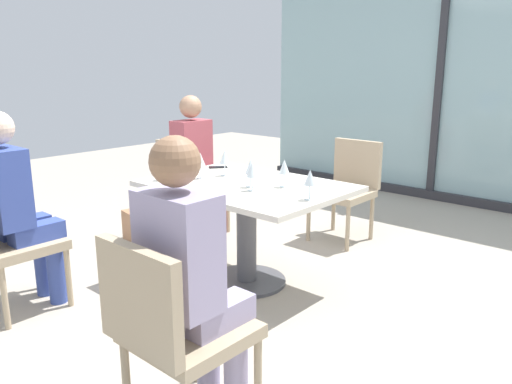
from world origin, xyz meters
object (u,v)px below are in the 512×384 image
object	(u,v)px
person_front_left	(16,202)
wine_glass_0	(162,162)
wine_glass_3	(225,158)
wine_glass_1	(252,171)
chair_far_left	(189,179)
handbag_0	(138,228)
person_far_left	(197,159)
chair_front_right	(172,325)
chair_near_window	(348,184)
wine_glass_2	(310,178)
cell_phone_on_table	(218,167)
person_front_right	(191,270)
wine_glass_5	(250,168)
coffee_cup	(184,166)
wine_glass_6	(200,160)
wine_glass_4	(284,167)
dining_table_main	(246,207)
chair_front_left	(2,238)

from	to	relation	value
person_front_left	wine_glass_0	size ratio (longest dim) A/B	6.81
person_front_left	wine_glass_3	bearing A→B (deg)	68.04
person_front_left	wine_glass_1	distance (m)	1.47
chair_far_left	handbag_0	size ratio (longest dim) A/B	2.90
person_far_left	wine_glass_1	bearing A→B (deg)	-27.43
wine_glass_3	chair_far_left	bearing A→B (deg)	154.01
chair_front_right	chair_near_window	distance (m)	2.77
wine_glass_2	cell_phone_on_table	distance (m)	1.17
person_front_right	wine_glass_5	xyz separation A→B (m)	(-0.71, 1.15, 0.16)
cell_phone_on_table	handbag_0	world-z (taller)	cell_phone_on_table
chair_front_right	chair_near_window	size ratio (longest dim) A/B	1.00
chair_front_right	wine_glass_3	size ratio (longest dim) A/B	4.70
person_front_left	coffee_cup	distance (m)	1.20
person_front_right	wine_glass_6	world-z (taller)	person_front_right
wine_glass_4	wine_glass_5	distance (m)	0.22
wine_glass_5	person_front_left	bearing A→B (deg)	-128.10
person_far_left	coffee_cup	bearing A→B (deg)	-49.23
person_front_left	wine_glass_4	world-z (taller)	person_front_left
person_front_right	wine_glass_2	distance (m)	1.18
chair_far_left	person_far_left	bearing A→B (deg)	-0.00
person_front_right	coffee_cup	distance (m)	1.84
wine_glass_3	wine_glass_6	xyz separation A→B (m)	(-0.06, -0.18, 0.00)
wine_glass_6	wine_glass_1	bearing A→B (deg)	-3.20
chair_front_right	person_front_left	distance (m)	1.63
wine_glass_3	dining_table_main	bearing A→B (deg)	-15.44
wine_glass_3	wine_glass_6	distance (m)	0.19
wine_glass_2	coffee_cup	bearing A→B (deg)	178.35
person_front_right	wine_glass_3	size ratio (longest dim) A/B	6.81
handbag_0	wine_glass_5	bearing A→B (deg)	9.17
cell_phone_on_table	person_front_right	bearing A→B (deg)	-9.72
person_far_left	handbag_0	size ratio (longest dim) A/B	4.20
person_front_left	wine_glass_1	xyz separation A→B (m)	(0.98, 1.08, 0.16)
chair_front_left	coffee_cup	world-z (taller)	chair_front_left
wine_glass_0	wine_glass_5	world-z (taller)	same
coffee_cup	chair_far_left	bearing A→B (deg)	136.58
wine_glass_4	handbag_0	distance (m)	1.70
person_front_right	handbag_0	distance (m)	2.47
wine_glass_3	chair_near_window	bearing A→B (deg)	77.05
wine_glass_3	handbag_0	bearing A→B (deg)	-174.44
wine_glass_4	coffee_cup	xyz separation A→B (m)	(-0.87, -0.13, -0.09)
dining_table_main	wine_glass_6	bearing A→B (deg)	-163.78
wine_glass_1	wine_glass_3	world-z (taller)	same
chair_near_window	person_far_left	world-z (taller)	person_far_left
chair_front_left	wine_glass_0	world-z (taller)	wine_glass_0
chair_far_left	cell_phone_on_table	size ratio (longest dim) A/B	6.04
dining_table_main	handbag_0	world-z (taller)	dining_table_main
wine_glass_0	wine_glass_6	distance (m)	0.27
dining_table_main	person_front_left	xyz separation A→B (m)	(-0.81, -1.21, 0.14)
coffee_cup	wine_glass_5	bearing A→B (deg)	-2.11
cell_phone_on_table	chair_near_window	bearing A→B (deg)	100.93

